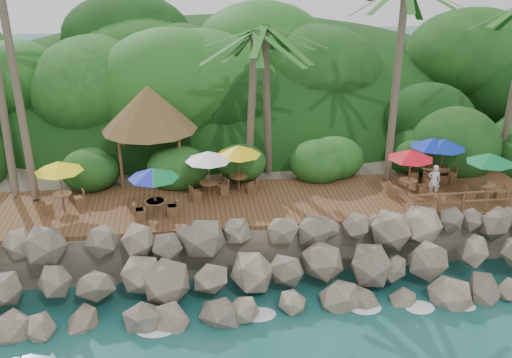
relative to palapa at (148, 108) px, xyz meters
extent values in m
plane|color=#19514F|center=(4.77, -9.88, -5.79)|extent=(140.00, 140.00, 0.00)
cube|color=gray|center=(4.77, 6.12, -4.74)|extent=(32.00, 25.20, 2.10)
ellipsoid|color=#143811|center=(4.77, 13.62, -5.79)|extent=(44.80, 28.00, 15.40)
cube|color=brown|center=(4.77, -3.88, -3.59)|extent=(26.00, 5.00, 0.20)
ellipsoid|color=white|center=(-4.23, -9.58, -5.76)|extent=(1.20, 0.80, 0.06)
ellipsoid|color=white|center=(-1.23, -9.58, -5.76)|extent=(1.20, 0.80, 0.06)
ellipsoid|color=white|center=(1.77, -9.58, -5.76)|extent=(1.20, 0.80, 0.06)
ellipsoid|color=white|center=(4.77, -9.58, -5.76)|extent=(1.20, 0.80, 0.06)
ellipsoid|color=white|center=(7.77, -9.58, -5.76)|extent=(1.20, 0.80, 0.06)
ellipsoid|color=white|center=(10.77, -9.58, -5.76)|extent=(1.20, 0.80, 0.06)
ellipsoid|color=white|center=(13.77, -9.58, -5.76)|extent=(1.20, 0.80, 0.06)
cylinder|color=brown|center=(-5.62, -1.54, 2.65)|extent=(1.19, 2.34, 12.18)
cylinder|color=brown|center=(4.92, -1.03, 0.14)|extent=(0.77, 1.04, 7.27)
ellipsoid|color=#23601E|center=(4.92, -1.03, 3.78)|extent=(6.00, 6.00, 2.40)
cylinder|color=brown|center=(5.73, -0.54, 0.23)|extent=(0.82, 1.13, 7.44)
ellipsoid|color=#23601E|center=(5.73, -0.54, 3.95)|extent=(6.00, 6.00, 2.40)
cylinder|color=brown|center=(11.76, -1.68, 1.14)|extent=(0.89, 1.30, 9.25)
cylinder|color=brown|center=(-1.40, -1.40, -2.29)|extent=(0.16, 0.16, 2.40)
cylinder|color=brown|center=(1.40, -1.40, -2.29)|extent=(0.16, 0.16, 2.40)
cylinder|color=brown|center=(-1.40, 1.40, -2.29)|extent=(0.16, 0.16, 2.40)
cylinder|color=brown|center=(1.40, 1.40, -2.29)|extent=(0.16, 0.16, 2.40)
cone|color=brown|center=(0.00, 0.00, 0.01)|extent=(4.71, 4.71, 2.20)
cylinder|color=brown|center=(2.67, -3.21, -3.12)|extent=(0.08, 0.08, 0.74)
cylinder|color=brown|center=(2.67, -3.21, -2.73)|extent=(0.84, 0.84, 0.05)
cylinder|color=brown|center=(2.67, -3.21, -2.38)|extent=(0.05, 0.05, 2.21)
cone|color=white|center=(2.67, -3.21, -1.43)|extent=(2.11, 2.11, 0.45)
cube|color=brown|center=(2.03, -3.49, -3.26)|extent=(0.56, 0.56, 0.46)
cube|color=brown|center=(3.32, -2.92, -3.26)|extent=(0.56, 0.56, 0.46)
cylinder|color=brown|center=(15.20, -5.06, -3.12)|extent=(0.08, 0.08, 0.74)
cylinder|color=brown|center=(15.20, -5.06, -2.73)|extent=(0.84, 0.84, 0.05)
cylinder|color=brown|center=(15.20, -5.06, -2.38)|extent=(0.05, 0.05, 2.21)
cone|color=#0B6A35|center=(15.20, -5.06, -1.43)|extent=(2.11, 2.11, 0.45)
cube|color=brown|center=(14.50, -4.97, -3.26)|extent=(0.47, 0.47, 0.46)
cube|color=brown|center=(15.90, -5.15, -3.26)|extent=(0.47, 0.47, 0.46)
cylinder|color=brown|center=(4.11, -2.61, -3.12)|extent=(0.08, 0.08, 0.74)
cylinder|color=brown|center=(4.11, -2.61, -2.73)|extent=(0.84, 0.84, 0.05)
cylinder|color=brown|center=(4.11, -2.61, -2.38)|extent=(0.05, 0.05, 2.21)
cone|color=yellow|center=(4.11, -2.61, -1.43)|extent=(2.11, 2.11, 0.45)
cube|color=brown|center=(3.46, -2.34, -3.26)|extent=(0.55, 0.55, 0.46)
cube|color=brown|center=(4.76, -2.88, -3.26)|extent=(0.55, 0.55, 0.46)
cylinder|color=brown|center=(0.31, -4.99, -3.12)|extent=(0.08, 0.08, 0.74)
cylinder|color=brown|center=(0.31, -4.99, -2.73)|extent=(0.84, 0.84, 0.05)
cylinder|color=brown|center=(0.31, -4.99, -2.38)|extent=(0.05, 0.05, 2.21)
cone|color=#0C6E36|center=(0.31, -4.99, -1.43)|extent=(2.11, 2.11, 0.45)
cube|color=brown|center=(-0.39, -5.08, -3.26)|extent=(0.47, 0.47, 0.46)
cube|color=brown|center=(1.01, -4.91, -3.26)|extent=(0.47, 0.47, 0.46)
cylinder|color=brown|center=(13.46, -2.72, -3.12)|extent=(0.08, 0.08, 0.74)
cylinder|color=brown|center=(13.46, -2.72, -2.73)|extent=(0.84, 0.84, 0.05)
cylinder|color=brown|center=(13.46, -2.72, -2.38)|extent=(0.05, 0.05, 2.21)
cone|color=#0C24A7|center=(13.46, -2.72, -1.43)|extent=(2.11, 2.11, 0.45)
cube|color=brown|center=(12.81, -2.46, -3.26)|extent=(0.55, 0.55, 0.46)
cube|color=brown|center=(14.12, -2.98, -3.26)|extent=(0.55, 0.55, 0.46)
cylinder|color=brown|center=(0.24, -4.97, -3.12)|extent=(0.08, 0.08, 0.74)
cylinder|color=brown|center=(0.24, -4.97, -2.73)|extent=(0.84, 0.84, 0.05)
cylinder|color=brown|center=(0.24, -4.97, -2.38)|extent=(0.05, 0.05, 2.21)
cone|color=#0D1AAF|center=(0.24, -4.97, -1.43)|extent=(2.11, 2.11, 0.45)
cube|color=brown|center=(-0.45, -5.07, -3.26)|extent=(0.48, 0.48, 0.46)
cube|color=brown|center=(0.94, -4.87, -3.26)|extent=(0.48, 0.48, 0.46)
cylinder|color=brown|center=(-3.81, -3.68, -3.12)|extent=(0.08, 0.08, 0.74)
cylinder|color=brown|center=(-3.81, -3.68, -2.73)|extent=(0.84, 0.84, 0.05)
cylinder|color=brown|center=(-3.81, -3.68, -2.38)|extent=(0.05, 0.05, 2.21)
cone|color=yellow|center=(-3.81, -3.68, -1.43)|extent=(2.11, 2.11, 0.45)
cube|color=brown|center=(-4.47, -3.94, -3.26)|extent=(0.55, 0.55, 0.46)
cube|color=brown|center=(-3.16, -3.42, -3.26)|extent=(0.55, 0.55, 0.46)
cylinder|color=brown|center=(13.93, -2.94, -3.12)|extent=(0.08, 0.08, 0.74)
cylinder|color=brown|center=(13.93, -2.94, -2.73)|extent=(0.84, 0.84, 0.05)
cylinder|color=brown|center=(13.93, -2.94, -2.38)|extent=(0.05, 0.05, 2.21)
cone|color=#0C289D|center=(13.93, -2.94, -1.43)|extent=(2.11, 2.11, 0.45)
cube|color=brown|center=(13.28, -3.20, -3.26)|extent=(0.55, 0.55, 0.46)
cube|color=brown|center=(14.59, -2.68, -3.26)|extent=(0.55, 0.55, 0.46)
cylinder|color=brown|center=(11.86, -4.12, -3.12)|extent=(0.08, 0.08, 0.74)
cylinder|color=brown|center=(11.86, -4.12, -2.73)|extent=(0.84, 0.84, 0.05)
cylinder|color=brown|center=(11.86, -4.12, -2.38)|extent=(0.05, 0.05, 2.21)
cone|color=red|center=(11.86, -4.12, -1.43)|extent=(2.11, 2.11, 0.45)
cube|color=brown|center=(11.16, -4.13, -3.26)|extent=(0.43, 0.43, 0.46)
cube|color=brown|center=(12.56, -4.11, -3.26)|extent=(0.43, 0.43, 0.46)
cylinder|color=brown|center=(11.40, -6.23, -2.99)|extent=(0.10, 0.10, 1.00)
cylinder|color=brown|center=(12.50, -6.23, -2.99)|extent=(0.10, 0.10, 1.00)
cylinder|color=brown|center=(13.60, -6.23, -2.99)|extent=(0.10, 0.10, 1.00)
cylinder|color=brown|center=(14.70, -6.23, -2.99)|extent=(0.10, 0.10, 1.00)
cylinder|color=brown|center=(15.80, -6.23, -2.99)|extent=(0.10, 0.10, 1.00)
cube|color=brown|center=(14.15, -6.23, -2.54)|extent=(6.10, 0.06, 0.06)
cube|color=brown|center=(14.15, -6.23, -2.94)|extent=(6.10, 0.06, 0.06)
imported|color=silver|center=(12.98, -4.39, -2.70)|extent=(0.66, 0.54, 1.58)
camera|label=1|loc=(1.54, -29.27, 8.24)|focal=43.15mm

